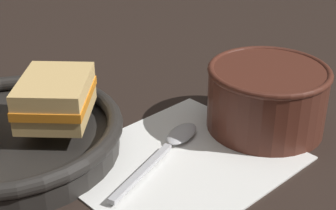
% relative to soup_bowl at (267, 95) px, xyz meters
% --- Properties ---
extents(ground_plane, '(4.00, 4.00, 0.00)m').
position_rel_soup_bowl_xyz_m(ground_plane, '(-0.08, 0.04, -0.05)').
color(ground_plane, black).
extents(napkin, '(0.27, 0.24, 0.00)m').
position_rel_soup_bowl_xyz_m(napkin, '(-0.13, 0.04, -0.04)').
color(napkin, white).
rests_on(napkin, ground_plane).
extents(soup_bowl, '(0.15, 0.15, 0.08)m').
position_rel_soup_bowl_xyz_m(soup_bowl, '(0.00, 0.00, 0.00)').
color(soup_bowl, '#4C2319').
rests_on(soup_bowl, ground_plane).
extents(spoon, '(0.17, 0.04, 0.01)m').
position_rel_soup_bowl_xyz_m(spoon, '(-0.11, 0.06, -0.04)').
color(spoon, '#B7B7BC').
rests_on(spoon, napkin).
extents(skillet, '(0.26, 0.35, 0.04)m').
position_rel_soup_bowl_xyz_m(skillet, '(-0.22, 0.20, -0.02)').
color(skillet, black).
rests_on(skillet, ground_plane).
extents(sandwich_near_right, '(0.12, 0.12, 0.05)m').
position_rel_soup_bowl_xyz_m(sandwich_near_right, '(-0.18, 0.17, 0.02)').
color(sandwich_near_right, '#DBB26B').
rests_on(sandwich_near_right, skillet).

